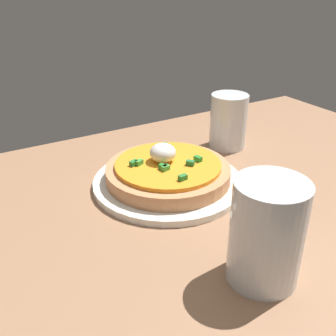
{
  "coord_description": "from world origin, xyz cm",
  "views": [
    {
      "loc": [
        27.45,
        41.14,
        33.84
      ],
      "look_at": [
        -1.05,
        -7.0,
        5.52
      ],
      "focal_mm": 41.82,
      "sensor_mm": 36.0,
      "label": 1
    }
  ],
  "objects_px": {
    "pizza": "(168,170)",
    "cup_near": "(266,235)",
    "cup_far": "(228,123)",
    "plate": "(168,182)"
  },
  "relations": [
    {
      "from": "pizza",
      "to": "cup_near",
      "type": "bearing_deg",
      "value": 85.88
    },
    {
      "from": "pizza",
      "to": "cup_far",
      "type": "xyz_separation_m",
      "value": [
        -0.18,
        -0.08,
        0.02
      ]
    },
    {
      "from": "cup_far",
      "to": "plate",
      "type": "bearing_deg",
      "value": 22.84
    },
    {
      "from": "pizza",
      "to": "cup_far",
      "type": "distance_m",
      "value": 0.2
    },
    {
      "from": "cup_far",
      "to": "cup_near",
      "type": "bearing_deg",
      "value": 57.7
    },
    {
      "from": "plate",
      "to": "cup_near",
      "type": "relative_size",
      "value": 1.99
    },
    {
      "from": "pizza",
      "to": "plate",
      "type": "bearing_deg",
      "value": 112.71
    },
    {
      "from": "pizza",
      "to": "cup_near",
      "type": "height_order",
      "value": "cup_near"
    },
    {
      "from": "cup_far",
      "to": "pizza",
      "type": "bearing_deg",
      "value": 22.7
    },
    {
      "from": "cup_near",
      "to": "plate",
      "type": "bearing_deg",
      "value": -94.18
    }
  ]
}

